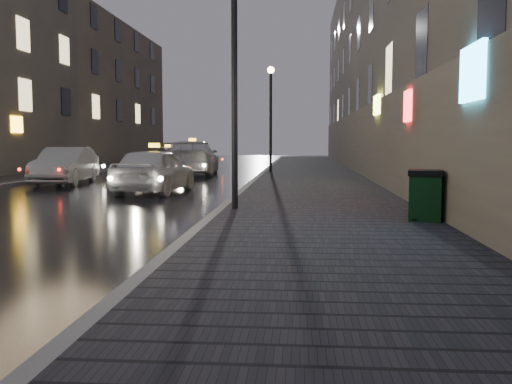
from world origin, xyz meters
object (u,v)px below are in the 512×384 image
Objects in this scene: trash_bin at (425,195)px; taxi_near at (155,170)px; car_left_mid at (65,166)px; lamp_near at (234,62)px; taxi_mid at (193,158)px; lamp_far at (271,105)px; taxi_far at (168,157)px.

trash_bin is 10.03m from taxi_near.
lamp_near is at bearing -54.29° from car_left_mid.
lamp_near is 15.70m from taxi_mid.
lamp_far is 4.76m from taxi_mid.
lamp_near is at bearing 169.57° from trash_bin.
taxi_near is 0.99× the size of car_left_mid.
taxi_near is (-7.20, 6.98, 0.09)m from trash_bin.
lamp_far reaches higher than taxi_mid.
lamp_near and lamp_far have the same top height.
trash_bin is (3.95, -1.68, -2.83)m from lamp_near.
lamp_near is 16.00m from lamp_far.
lamp_near is 23.96m from taxi_far.
trash_bin is at bearing -66.46° from taxi_far.
taxi_near is at bearing 121.52° from lamp_near.
taxi_near reaches higher than trash_bin.
taxi_far is (0.78, 14.08, -0.06)m from car_left_mid.
car_left_mid is at bearing -32.59° from taxi_near.
taxi_near is at bearing -78.58° from taxi_far.
taxi_far is (-6.91, 6.76, -2.82)m from lamp_far.
lamp_near is 0.90× the size of taxi_mid.
taxi_mid is 8.36m from taxi_far.
taxi_near is 5.58m from car_left_mid.
taxi_mid reaches higher than taxi_near.
taxi_far is (-6.91, 22.76, -2.82)m from lamp_near.
lamp_far reaches higher than trash_bin.
lamp_far is 10.07m from taxi_far.
lamp_far reaches higher than taxi_far.
lamp_near is 11.92m from car_left_mid.
taxi_mid is at bearing 52.78° from car_left_mid.
lamp_far is 0.90× the size of taxi_mid.
taxi_near is (-3.25, 5.30, -2.74)m from lamp_near.
car_left_mid is at bearing -136.43° from lamp_far.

